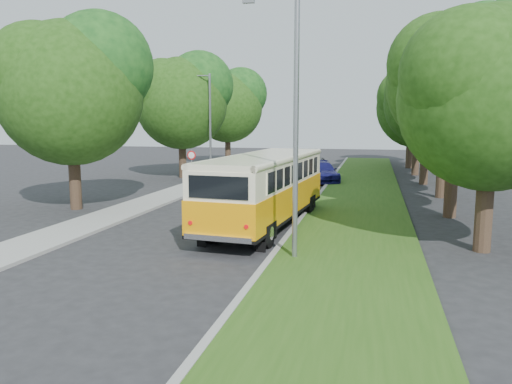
% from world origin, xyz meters
% --- Properties ---
extents(ground, '(120.00, 120.00, 0.00)m').
position_xyz_m(ground, '(0.00, 0.00, 0.00)').
color(ground, '#252527').
rests_on(ground, ground).
extents(curb, '(0.20, 70.00, 0.15)m').
position_xyz_m(curb, '(3.60, 5.00, 0.07)').
color(curb, gray).
rests_on(curb, ground).
extents(grass_verge, '(4.50, 70.00, 0.13)m').
position_xyz_m(grass_verge, '(5.95, 5.00, 0.07)').
color(grass_verge, '#2C5316').
rests_on(grass_verge, ground).
extents(sidewalk, '(2.20, 70.00, 0.12)m').
position_xyz_m(sidewalk, '(-4.80, 5.00, 0.06)').
color(sidewalk, gray).
rests_on(sidewalk, ground).
extents(treeline, '(24.27, 41.91, 9.46)m').
position_xyz_m(treeline, '(3.15, 17.99, 5.93)').
color(treeline, '#332319').
rests_on(treeline, ground).
extents(lamppost_near, '(1.71, 0.16, 8.00)m').
position_xyz_m(lamppost_near, '(4.21, -2.50, 4.37)').
color(lamppost_near, gray).
rests_on(lamppost_near, ground).
extents(lamppost_far, '(1.71, 0.16, 7.50)m').
position_xyz_m(lamppost_far, '(-4.70, 16.00, 4.12)').
color(lamppost_far, gray).
rests_on(lamppost_far, ground).
extents(warning_sign, '(0.56, 0.10, 2.50)m').
position_xyz_m(warning_sign, '(-4.50, 11.98, 1.71)').
color(warning_sign, gray).
rests_on(warning_sign, ground).
extents(vintage_bus, '(3.49, 10.25, 2.99)m').
position_xyz_m(vintage_bus, '(2.37, 2.20, 1.49)').
color(vintage_bus, '#FF9E08').
rests_on(vintage_bus, ground).
extents(car_silver, '(2.82, 4.23, 1.34)m').
position_xyz_m(car_silver, '(2.01, 12.01, 0.67)').
color(car_silver, '#B1B0B5').
rests_on(car_silver, ground).
extents(car_white, '(1.91, 4.56, 1.46)m').
position_xyz_m(car_white, '(2.00, 13.97, 0.73)').
color(car_white, white).
rests_on(car_white, ground).
extents(car_blue, '(3.28, 5.24, 1.42)m').
position_xyz_m(car_blue, '(3.00, 17.74, 0.71)').
color(car_blue, navy).
rests_on(car_blue, ground).
extents(car_grey, '(2.51, 5.05, 1.38)m').
position_xyz_m(car_grey, '(1.89, 22.95, 0.69)').
color(car_grey, slate).
rests_on(car_grey, ground).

